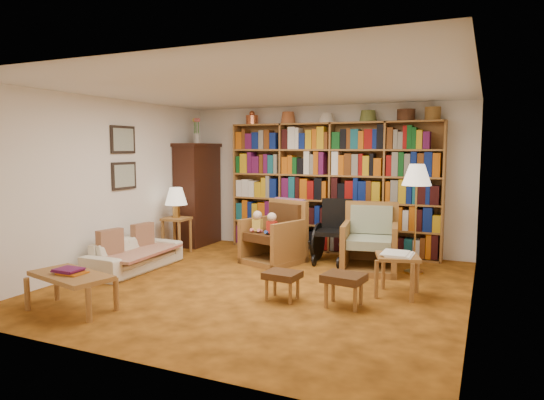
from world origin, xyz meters
The scene contains 23 objects.
floor centered at (0.00, 0.00, 0.00)m, with size 5.00×5.00×0.00m, color #BC6C1C.
ceiling centered at (0.00, 0.00, 2.50)m, with size 5.00×5.00×0.00m, color silver.
wall_back centered at (0.00, 2.50, 1.25)m, with size 5.00×5.00×0.00m, color white.
wall_front centered at (0.00, -2.50, 1.25)m, with size 5.00×5.00×0.00m, color white.
wall_left centered at (-2.50, 0.00, 1.25)m, with size 5.00×5.00×0.00m, color white.
wall_right centered at (2.50, 0.00, 1.25)m, with size 5.00×5.00×0.00m, color white.
bookshelf centered at (0.20, 2.33, 1.17)m, with size 3.60×0.30×2.42m.
curio_cabinet centered at (-2.25, 2.00, 0.95)m, with size 0.50×0.95×2.40m.
framed_pictures centered at (-2.48, 0.30, 1.62)m, with size 0.03×0.52×0.97m.
sofa centered at (-2.05, -0.02, 0.23)m, with size 0.61×1.56×0.46m, color #EBE3C7.
sofa_throw centered at (-2.00, -0.02, 0.30)m, with size 0.71×1.33×0.04m, color beige.
cushion_left centered at (-2.18, 0.33, 0.45)m, with size 0.12×0.38×0.38m, color maroon.
cushion_right centered at (-2.18, -0.37, 0.45)m, with size 0.12×0.39×0.39m, color maroon.
side_table_lamp centered at (-2.15, 1.17, 0.45)m, with size 0.43×0.43×0.61m.
table_lamp centered at (-2.15, 1.17, 0.95)m, with size 0.38×0.38×0.51m.
armchair_leather centered at (-0.37, 1.30, 0.40)m, with size 1.02×1.02×0.98m.
armchair_sage centered at (1.11, 1.39, 0.37)m, with size 0.91×0.93×0.98m.
wheelchair centered at (0.47, 1.65, 0.45)m, with size 0.56×0.79×0.98m.
floor_lamp centered at (1.71, 1.45, 1.34)m, with size 0.41×0.41×1.55m.
side_table_papers centered at (1.67, 0.26, 0.42)m, with size 0.60×0.60×0.53m.
footstool_a centered at (0.48, -0.45, 0.27)m, with size 0.42×0.36×0.33m.
footstool_b centered at (1.20, -0.39, 0.30)m, with size 0.48×0.42×0.37m.
coffee_table centered at (-1.48, -1.74, 0.36)m, with size 1.06×0.71×0.47m.
Camera 1 is at (2.62, -5.54, 1.76)m, focal length 32.00 mm.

